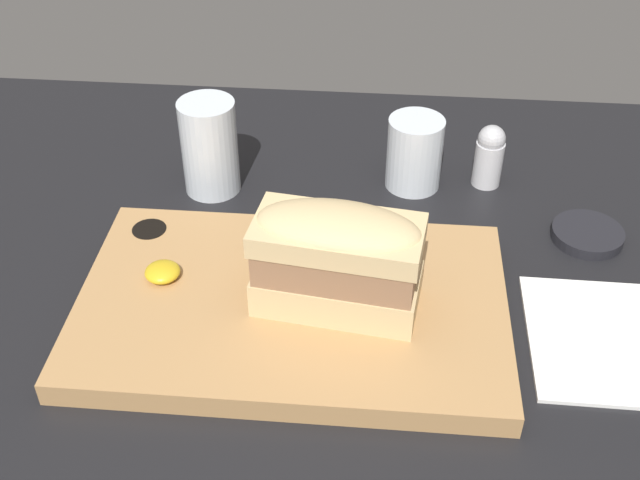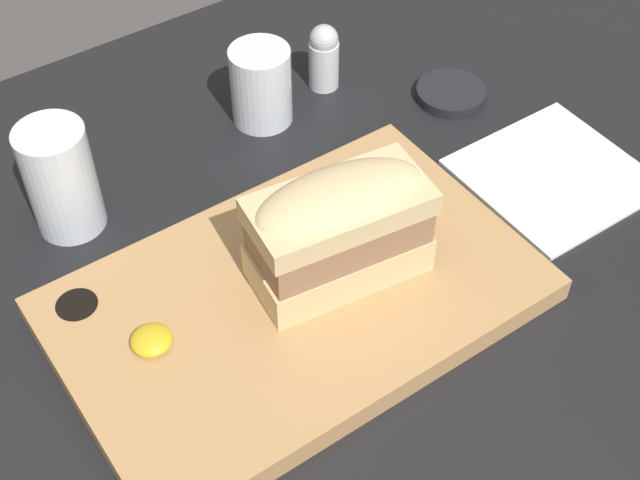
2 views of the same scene
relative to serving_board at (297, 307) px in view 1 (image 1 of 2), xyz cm
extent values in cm
cube|color=black|center=(-0.38, -2.32, -2.14)|extent=(143.87, 91.55, 2.00)
cube|color=tan|center=(0.10, -0.05, 0.00)|extent=(38.37, 24.30, 2.27)
cylinder|color=black|center=(-15.68, 8.69, 0.62)|extent=(3.40, 3.40, 1.13)
cube|color=#DBBC84|center=(3.64, -0.33, 2.82)|extent=(15.01, 8.74, 3.37)
cube|color=#936B4C|center=(3.64, -0.33, 6.08)|extent=(14.41, 8.39, 3.16)
cube|color=#DBBC84|center=(3.64, -0.33, 8.68)|extent=(15.01, 8.74, 2.02)
ellipsoid|color=#DBBC84|center=(3.64, -0.33, 9.52)|extent=(14.71, 8.57, 3.04)
ellipsoid|color=gold|center=(-12.54, 1.67, 1.78)|extent=(3.26, 3.26, 1.31)
cylinder|color=silver|center=(-11.53, 19.71, 4.16)|extent=(6.10, 6.10, 10.60)
cylinder|color=silver|center=(-11.53, 19.71, 1.45)|extent=(5.37, 5.37, 4.77)
cylinder|color=silver|center=(10.51, 22.37, 2.92)|extent=(6.08, 6.08, 8.12)
cylinder|color=#33050F|center=(10.51, 22.37, 2.20)|extent=(5.48, 5.48, 6.28)
cube|color=white|center=(28.54, -0.87, -0.94)|extent=(15.91, 15.49, 0.40)
cylinder|color=silver|center=(18.70, 23.28, 1.47)|extent=(3.15, 3.15, 5.21)
sphere|color=#B7B7BC|center=(18.70, 23.28, 4.62)|extent=(3.00, 3.00, 3.00)
cylinder|color=black|center=(28.29, 13.93, -0.57)|extent=(7.24, 7.24, 1.14)
camera|label=1|loc=(6.76, -52.72, 49.52)|focal=45.00mm
camera|label=2|loc=(-25.10, -39.04, 57.02)|focal=50.00mm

